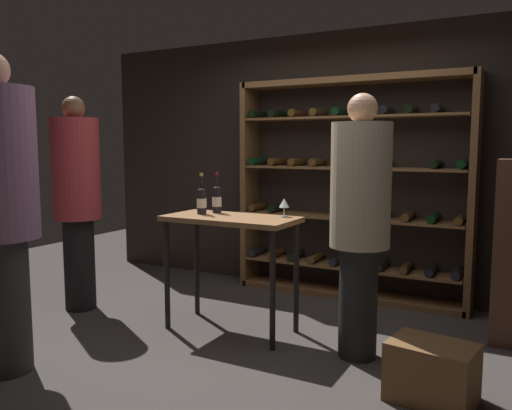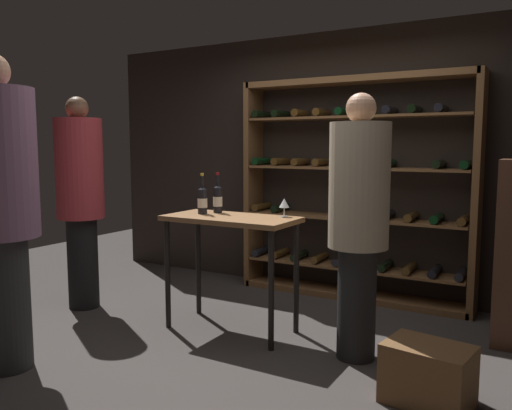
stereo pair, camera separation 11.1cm
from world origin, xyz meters
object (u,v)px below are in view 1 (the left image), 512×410
Objects in this scene: wine_bottle_green_slim at (202,200)px; wine_glass_stemmed_left at (284,204)px; wine_rack at (349,190)px; tasting_table at (231,233)px; person_guest_khaki at (360,214)px; person_guest_blue_shirt at (77,193)px; wine_crate at (432,373)px; wine_bottle_amber_reserve at (217,199)px.

wine_bottle_green_slim is 0.69m from wine_glass_stemmed_left.
wine_rack reaches higher than tasting_table.
wine_rack is at bearing -52.73° from person_guest_khaki.
person_guest_blue_shirt reaches higher than wine_crate.
tasting_table is at bearing 14.63° from person_guest_khaki.
person_guest_khaki reaches higher than wine_glass_stemmed_left.
wine_bottle_amber_reserve is at bearing 148.11° from tasting_table.
wine_bottle_green_slim is at bearing -118.93° from wine_bottle_amber_reserve.
tasting_table is 0.36m from wine_bottle_amber_reserve.
person_guest_blue_shirt is (-2.05, -1.54, 0.01)m from wine_rack.
wine_glass_stemmed_left is at bearing 152.98° from wine_crate.
person_guest_khaki is at bearing 79.35° from person_guest_blue_shirt.
wine_rack reaches higher than wine_bottle_amber_reserve.
wine_crate is (3.18, -0.29, -0.90)m from person_guest_blue_shirt.
wine_bottle_green_slim is at bearing 14.49° from person_guest_khaki.
wine_bottle_amber_reserve is at bearing 8.91° from person_guest_khaki.
tasting_table is 3.17× the size of wine_bottle_green_slim.
person_guest_blue_shirt reaches higher than wine_bottle_amber_reserve.
wine_glass_stemmed_left is at bearing 5.07° from wine_bottle_amber_reserve.
tasting_table is 0.49m from wine_glass_stemmed_left.
wine_bottle_amber_reserve is 1.01× the size of wine_bottle_green_slim.
person_guest_blue_shirt is 1.94m from wine_glass_stemmed_left.
wine_bottle_amber_reserve reaches higher than wine_crate.
tasting_table is at bearing -2.18° from wine_bottle_green_slim.
wine_crate is at bearing -17.67° from wine_bottle_amber_reserve.
tasting_table is at bearing 164.42° from wine_crate.
tasting_table is 1.56m from person_guest_blue_shirt.
wine_rack is 1.44m from wine_bottle_amber_reserve.
wine_rack is at bearing 121.63° from wine_crate.
wine_bottle_amber_reserve reaches higher than wine_glass_stemmed_left.
person_guest_khaki is at bearing -17.47° from wine_glass_stemmed_left.
wine_bottle_amber_reserve is at bearing 61.07° from wine_bottle_green_slim.
wine_bottle_green_slim is at bearing 166.32° from wine_crate.
wine_glass_stemmed_left is (1.90, 0.36, -0.03)m from person_guest_blue_shirt.
tasting_table is at bearing -111.32° from wine_rack.
wine_rack is 4.80× the size of wine_crate.
person_guest_khaki is 12.59× the size of wine_glass_stemmed_left.
tasting_table is 7.25× the size of wine_glass_stemmed_left.
tasting_table is 0.55× the size of person_guest_blue_shirt.
wine_bottle_amber_reserve is (-1.87, 0.60, 0.88)m from wine_crate.
wine_bottle_amber_reserve is at bearing -121.37° from wine_rack.
wine_crate is at bearing -58.37° from wine_rack.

